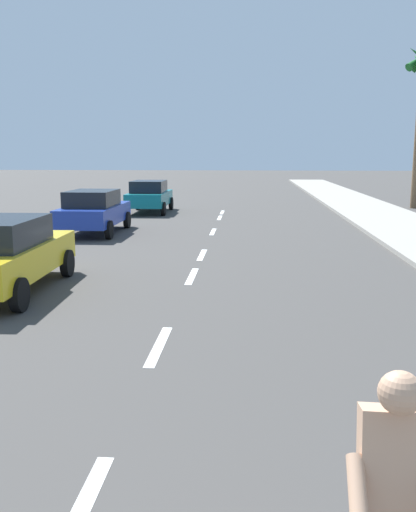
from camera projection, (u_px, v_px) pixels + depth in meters
The scene contains 11 objects.
ground_plane at pixel (210, 238), 19.24m from camera, with size 160.00×160.00×0.00m, color #423F3D.
sidewalk_strip at pixel (412, 231), 20.66m from camera, with size 3.60×80.00×0.14m, color #9E998E.
lane_stripe_2 at pixel (159, 346), 8.47m from camera, with size 0.16×1.80×0.01m, color white.
lane_stripe_3 at pixel (192, 276), 13.28m from camera, with size 0.16×1.80×0.01m, color white.
lane_stripe_4 at pixel (202, 255), 16.08m from camera, with size 0.16×1.80×0.01m, color white.
lane_stripe_5 at pixel (213, 232), 20.84m from camera, with size 0.16×1.80×0.01m, color white.
lane_stripe_6 at pixel (220, 218), 25.39m from camera, with size 0.16×1.80×0.01m, color white.
lane_stripe_7 at pixel (222, 212), 27.74m from camera, with size 0.16×1.80×0.01m, color white.
parked_car_yellow at pixel (0, 253), 11.61m from camera, with size 2.14×4.48×1.57m.
parked_car_blue at pixel (94, 210), 20.31m from camera, with size 1.98×4.25×1.57m.
parked_car_teal at pixel (149, 196), 27.56m from camera, with size 1.97×4.19×1.57m.
Camera 1 is at (1.34, 1.01, 2.86)m, focal length 39.30 mm.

